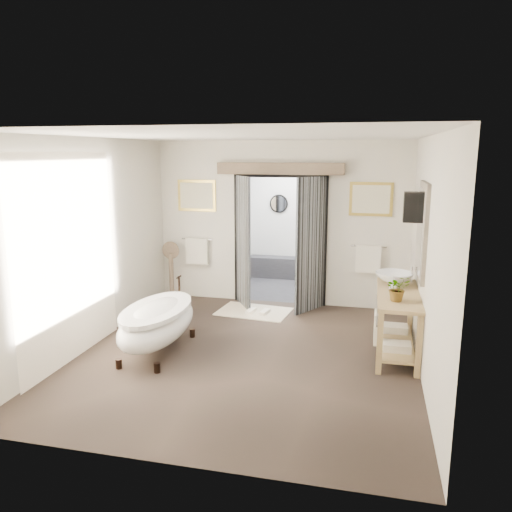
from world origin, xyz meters
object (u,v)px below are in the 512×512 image
rug (254,311)px  basin (394,279)px  vanity (395,317)px  clawfoot_tub (157,322)px

rug → basin: (2.25, -0.87, 0.93)m
vanity → basin: bearing=93.5°
clawfoot_tub → vanity: size_ratio=1.11×
rug → basin: basin is taller
clawfoot_tub → basin: bearing=19.6°
clawfoot_tub → basin: basin is taller
clawfoot_tub → rug: bearing=66.2°
clawfoot_tub → rug: size_ratio=1.48×
vanity → basin: 0.61m
rug → basin: 2.59m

